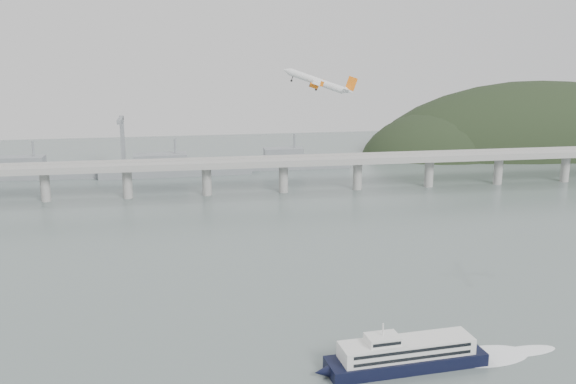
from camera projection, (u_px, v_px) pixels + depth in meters
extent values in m
plane|color=slate|center=(311.00, 322.00, 248.50)|extent=(900.00, 900.00, 0.00)
cube|color=#959593|center=(253.00, 163.00, 435.55)|extent=(800.00, 22.00, 2.20)
cube|color=#959593|center=(255.00, 163.00, 425.00)|extent=(800.00, 0.60, 1.80)
cube|color=#959593|center=(251.00, 157.00, 445.14)|extent=(800.00, 0.60, 1.80)
cylinder|color=#959593|center=(45.00, 186.00, 418.23)|extent=(6.00, 6.00, 21.00)
cylinder|color=#959593|center=(127.00, 183.00, 425.85)|extent=(6.00, 6.00, 21.00)
cylinder|color=#959593|center=(207.00, 181.00, 433.48)|extent=(6.00, 6.00, 21.00)
cylinder|color=#959593|center=(283.00, 178.00, 441.10)|extent=(6.00, 6.00, 21.00)
cylinder|color=#959593|center=(357.00, 175.00, 448.72)|extent=(6.00, 6.00, 21.00)
cylinder|color=#959593|center=(429.00, 173.00, 456.34)|extent=(6.00, 6.00, 21.00)
cylinder|color=#959593|center=(498.00, 171.00, 463.97)|extent=(6.00, 6.00, 21.00)
cylinder|color=#959593|center=(565.00, 168.00, 471.59)|extent=(6.00, 6.00, 21.00)
ellipsoid|color=black|center=(534.00, 167.00, 610.45)|extent=(320.00, 150.00, 156.00)
ellipsoid|color=black|center=(439.00, 166.00, 584.95)|extent=(140.00, 110.00, 96.00)
cube|color=slate|center=(35.00, 173.00, 483.63)|extent=(95.67, 20.15, 8.00)
cube|color=slate|center=(20.00, 162.00, 480.28)|extent=(33.90, 15.02, 8.00)
cylinder|color=slate|center=(33.00, 151.00, 479.82)|extent=(1.60, 1.60, 14.00)
cube|color=slate|center=(176.00, 170.00, 494.08)|extent=(110.55, 21.43, 8.00)
cube|color=slate|center=(160.00, 159.00, 490.50)|extent=(39.01, 16.73, 8.00)
cylinder|color=slate|center=(175.00, 148.00, 490.26)|extent=(1.60, 1.60, 14.00)
cube|color=slate|center=(294.00, 163.00, 517.39)|extent=(85.00, 13.60, 8.00)
cube|color=slate|center=(284.00, 153.00, 514.19)|extent=(29.75, 11.90, 8.00)
cylinder|color=slate|center=(295.00, 143.00, 513.58)|extent=(1.60, 1.60, 14.00)
cube|color=slate|center=(123.00, 142.00, 517.74)|extent=(3.00, 3.00, 40.00)
cube|color=slate|center=(120.00, 120.00, 503.85)|extent=(3.00, 28.00, 3.00)
cube|color=black|center=(406.00, 361.00, 214.83)|extent=(52.70, 17.21, 4.14)
cone|color=black|center=(322.00, 372.00, 208.08)|extent=(5.54, 4.61, 4.14)
cube|color=silver|center=(407.00, 348.00, 213.72)|extent=(44.26, 14.37, 5.18)
cube|color=black|center=(414.00, 351.00, 208.48)|extent=(39.18, 3.85, 1.04)
cube|color=black|center=(413.00, 359.00, 209.08)|extent=(39.18, 3.85, 1.04)
cube|color=black|center=(400.00, 337.00, 218.32)|extent=(39.18, 3.85, 1.04)
cube|color=black|center=(400.00, 344.00, 218.91)|extent=(39.18, 3.85, 1.04)
cube|color=silver|center=(383.00, 339.00, 210.78)|extent=(10.98, 8.18, 2.69)
cube|color=black|center=(387.00, 345.00, 207.33)|extent=(9.29, 1.00, 1.04)
cylinder|color=silver|center=(383.00, 330.00, 209.99)|extent=(0.56, 0.56, 4.14)
ellipsoid|color=white|center=(487.00, 356.00, 222.32)|extent=(31.08, 17.63, 0.21)
ellipsoid|color=white|center=(526.00, 351.00, 225.82)|extent=(22.96, 9.51, 0.21)
cylinder|color=white|center=(317.00, 81.00, 300.52)|extent=(24.79, 10.44, 11.25)
cone|color=white|center=(286.00, 70.00, 300.58)|extent=(5.22, 4.37, 4.29)
cone|color=white|center=(349.00, 91.00, 300.37)|extent=(5.84, 4.24, 4.58)
cube|color=white|center=(318.00, 84.00, 300.70)|extent=(11.18, 30.86, 3.27)
cube|color=white|center=(347.00, 89.00, 300.25)|extent=(5.17, 11.19, 1.68)
cube|color=orange|center=(351.00, 84.00, 299.64)|extent=(5.70, 1.40, 6.86)
cylinder|color=orange|center=(315.00, 85.00, 305.82)|extent=(4.68, 3.21, 3.22)
cylinder|color=black|center=(311.00, 84.00, 305.82)|extent=(1.46, 2.21, 2.07)
cube|color=white|center=(315.00, 83.00, 305.63)|extent=(2.47, 0.77, 1.76)
cylinder|color=orange|center=(314.00, 86.00, 296.10)|extent=(4.68, 3.21, 3.22)
cylinder|color=black|center=(310.00, 84.00, 296.11)|extent=(1.46, 2.21, 2.07)
cube|color=white|center=(315.00, 84.00, 295.92)|extent=(2.47, 0.77, 1.76)
cylinder|color=black|center=(317.00, 87.00, 303.32)|extent=(1.07, 0.45, 2.17)
cylinder|color=black|center=(316.00, 89.00, 303.52)|extent=(1.31, 0.61, 1.27)
cylinder|color=black|center=(317.00, 87.00, 298.73)|extent=(1.07, 0.45, 2.17)
cylinder|color=black|center=(316.00, 90.00, 298.93)|extent=(1.31, 0.61, 1.27)
cylinder|color=black|center=(292.00, 79.00, 301.07)|extent=(1.07, 0.45, 2.17)
cylinder|color=black|center=(291.00, 81.00, 301.27)|extent=(1.31, 0.61, 1.27)
cube|color=orange|center=(323.00, 82.00, 315.48)|extent=(2.07, 0.57, 2.52)
cube|color=orange|center=(322.00, 84.00, 285.46)|extent=(2.07, 0.57, 2.52)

